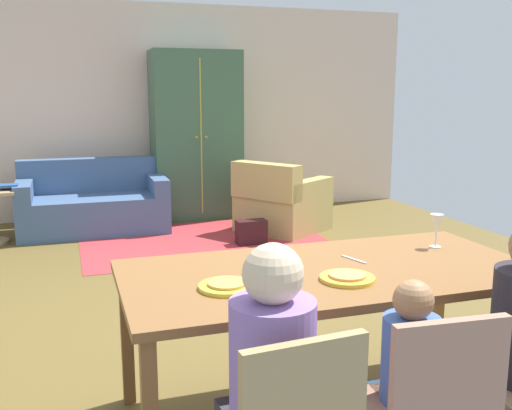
{
  "coord_description": "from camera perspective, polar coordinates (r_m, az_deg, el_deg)",
  "views": [
    {
      "loc": [
        -1.21,
        -3.88,
        1.6
      ],
      "look_at": [
        -0.01,
        -0.23,
        0.85
      ],
      "focal_mm": 40.93,
      "sensor_mm": 36.0,
      "label": 1
    }
  ],
  "objects": [
    {
      "name": "dining_table",
      "position": [
        2.87,
        7.23,
        -7.45
      ],
      "size": [
        1.99,
        0.97,
        0.76
      ],
      "color": "brown",
      "rests_on": "ground_plane"
    },
    {
      "name": "person_man",
      "position": [
        2.18,
        1.19,
        -18.86
      ],
      "size": [
        0.3,
        0.41,
        1.11
      ],
      "color": "#373442",
      "rests_on": "ground_plane"
    },
    {
      "name": "handbag",
      "position": [
        6.2,
        -0.46,
        -2.66
      ],
      "size": [
        0.32,
        0.16,
        0.26
      ],
      "primitive_type": "cube",
      "color": "black",
      "rests_on": "ground_plane"
    },
    {
      "name": "ground_plane",
      "position": [
        4.89,
        -2.84,
        -8.19
      ],
      "size": [
        6.87,
        6.35,
        0.02
      ],
      "primitive_type": "cube",
      "color": "brown"
    },
    {
      "name": "plate_near_man",
      "position": [
        2.56,
        -2.84,
        -7.96
      ],
      "size": [
        0.25,
        0.25,
        0.02
      ],
      "primitive_type": "cylinder",
      "color": "yellow",
      "rests_on": "dining_table"
    },
    {
      "name": "armchair",
      "position": [
        6.76,
        2.41,
        0.11
      ],
      "size": [
        1.19,
        1.19,
        0.82
      ],
      "color": "tan",
      "rests_on": "ground_plane"
    },
    {
      "name": "pizza_near_man",
      "position": [
        2.55,
        -2.85,
        -7.64
      ],
      "size": [
        0.17,
        0.17,
        0.01
      ],
      "primitive_type": "cylinder",
      "color": "gold",
      "rests_on": "plate_near_man"
    },
    {
      "name": "wine_glass",
      "position": [
        3.32,
        17.23,
        -1.77
      ],
      "size": [
        0.07,
        0.07,
        0.19
      ],
      "color": "silver",
      "rests_on": "dining_table"
    },
    {
      "name": "couch",
      "position": [
        7.02,
        -15.61,
        0.01
      ],
      "size": [
        1.65,
        0.86,
        0.82
      ],
      "color": "#405A82",
      "rests_on": "ground_plane"
    },
    {
      "name": "person_child",
      "position": [
        2.44,
        14.25,
        -18.01
      ],
      "size": [
        0.22,
        0.29,
        0.92
      ],
      "color": "#273D53",
      "rests_on": "ground_plane"
    },
    {
      "name": "dining_chair_child",
      "position": [
        2.28,
        16.54,
        -18.56
      ],
      "size": [
        0.45,
        0.45,
        0.87
      ],
      "color": "#A2765F",
      "rests_on": "ground_plane"
    },
    {
      "name": "knife",
      "position": [
        3.01,
        9.54,
        -5.26
      ],
      "size": [
        0.06,
        0.17,
        0.01
      ],
      "primitive_type": "cube",
      "rotation": [
        0.0,
        0.0,
        0.3
      ],
      "color": "silver",
      "rests_on": "dining_table"
    },
    {
      "name": "back_wall",
      "position": [
        7.78,
        -9.32,
        9.07
      ],
      "size": [
        6.87,
        0.1,
        2.7
      ],
      "primitive_type": "cube",
      "color": "beige",
      "rests_on": "ground_plane"
    },
    {
      "name": "plate_near_child",
      "position": [
        2.69,
        8.91,
        -7.09
      ],
      "size": [
        0.25,
        0.25,
        0.02
      ],
      "primitive_type": "cylinder",
      "color": "yellow",
      "rests_on": "dining_table"
    },
    {
      "name": "book_upper",
      "position": [
        6.68,
        -23.19,
        1.74
      ],
      "size": [
        0.22,
        0.16,
        0.03
      ],
      "primitive_type": "cube",
      "color": "#244F8B",
      "rests_on": "book_lower"
    },
    {
      "name": "area_rug",
      "position": [
        6.4,
        -5.14,
        -3.44
      ],
      "size": [
        2.6,
        1.8,
        0.01
      ],
      "primitive_type": "cube",
      "color": "#A83035",
      "rests_on": "ground_plane"
    },
    {
      "name": "fork",
      "position": [
        2.69,
        1.92,
        -7.09
      ],
      "size": [
        0.05,
        0.15,
        0.01
      ],
      "primitive_type": "cube",
      "rotation": [
        0.0,
        0.0,
        0.2
      ],
      "color": "silver",
      "rests_on": "dining_table"
    },
    {
      "name": "armoire",
      "position": [
        7.48,
        -5.86,
        6.78
      ],
      "size": [
        1.1,
        0.59,
        2.1
      ],
      "color": "#3A5E43",
      "rests_on": "ground_plane"
    },
    {
      "name": "pizza_near_child",
      "position": [
        2.69,
        8.92,
        -6.78
      ],
      "size": [
        0.17,
        0.17,
        0.01
      ],
      "primitive_type": "cylinder",
      "color": "#E59151",
      "rests_on": "plate_near_child"
    },
    {
      "name": "book_lower",
      "position": [
        6.77,
        -23.08,
        1.61
      ],
      "size": [
        0.22,
        0.16,
        0.03
      ],
      "primitive_type": "cube",
      "color": "#A4302C",
      "rests_on": "side_table"
    }
  ]
}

